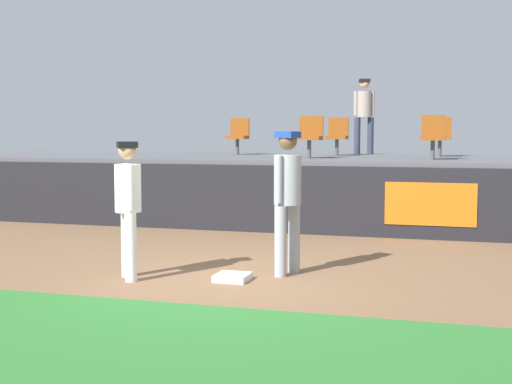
# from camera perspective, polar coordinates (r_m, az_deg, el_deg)

# --- Properties ---
(ground_plane) EXTENTS (60.00, 60.00, 0.00)m
(ground_plane) POSITION_cam_1_polar(r_m,az_deg,el_deg) (8.48, -2.67, -7.30)
(ground_plane) COLOR brown
(grass_foreground_strip) EXTENTS (18.00, 2.80, 0.01)m
(grass_foreground_strip) POSITION_cam_1_polar(r_m,az_deg,el_deg) (6.14, -10.95, -12.12)
(grass_foreground_strip) COLOR #2D722D
(grass_foreground_strip) RESTS_ON ground_plane
(first_base) EXTENTS (0.40, 0.40, 0.08)m
(first_base) POSITION_cam_1_polar(r_m,az_deg,el_deg) (8.45, -1.95, -7.06)
(first_base) COLOR white
(first_base) RESTS_ON ground_plane
(player_fielder_home) EXTENTS (0.45, 0.55, 1.69)m
(player_fielder_home) POSITION_cam_1_polar(r_m,az_deg,el_deg) (8.55, -10.53, -0.66)
(player_fielder_home) COLOR white
(player_fielder_home) RESTS_ON ground_plane
(player_runner_visitor) EXTENTS (0.43, 0.49, 1.81)m
(player_runner_visitor) POSITION_cam_1_polar(r_m,az_deg,el_deg) (8.66, 2.63, -0.01)
(player_runner_visitor) COLOR #9EA3AD
(player_runner_visitor) RESTS_ON ground_plane
(field_wall) EXTENTS (18.00, 0.26, 1.21)m
(field_wall) POSITION_cam_1_polar(r_m,az_deg,el_deg) (12.29, 3.69, -0.65)
(field_wall) COLOR black
(field_wall) RESTS_ON ground_plane
(bleacher_platform) EXTENTS (18.00, 4.80, 1.29)m
(bleacher_platform) POSITION_cam_1_polar(r_m,az_deg,el_deg) (14.79, 5.88, 0.45)
(bleacher_platform) COLOR #59595E
(bleacher_platform) RESTS_ON ground_plane
(seat_back_right) EXTENTS (0.46, 0.44, 0.84)m
(seat_back_right) POSITION_cam_1_polar(r_m,az_deg,el_deg) (15.17, 15.00, 4.64)
(seat_back_right) COLOR #4C4C51
(seat_back_right) RESTS_ON bleacher_platform
(seat_back_left) EXTENTS (0.45, 0.44, 0.84)m
(seat_back_left) POSITION_cam_1_polar(r_m,az_deg,el_deg) (15.95, -1.47, 4.81)
(seat_back_left) COLOR #4C4C51
(seat_back_left) RESTS_ON bleacher_platform
(seat_front_right) EXTENTS (0.44, 0.44, 0.84)m
(seat_front_right) POSITION_cam_1_polar(r_m,az_deg,el_deg) (13.37, 14.46, 4.63)
(seat_front_right) COLOR #4C4C51
(seat_front_right) RESTS_ON bleacher_platform
(seat_back_center) EXTENTS (0.45, 0.44, 0.84)m
(seat_back_center) POSITION_cam_1_polar(r_m,az_deg,el_deg) (15.39, 6.76, 4.77)
(seat_back_center) COLOR #4C4C51
(seat_back_center) RESTS_ON bleacher_platform
(seat_front_center) EXTENTS (0.47, 0.44, 0.84)m
(seat_front_center) POSITION_cam_1_polar(r_m,az_deg,el_deg) (13.67, 4.49, 4.78)
(seat_front_center) COLOR #4C4C51
(seat_front_center) RESTS_ON bleacher_platform
(spectator_hooded) EXTENTS (0.47, 0.42, 1.76)m
(spectator_hooded) POSITION_cam_1_polar(r_m,az_deg,el_deg) (16.44, 8.95, 6.66)
(spectator_hooded) COLOR #33384C
(spectator_hooded) RESTS_ON bleacher_platform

